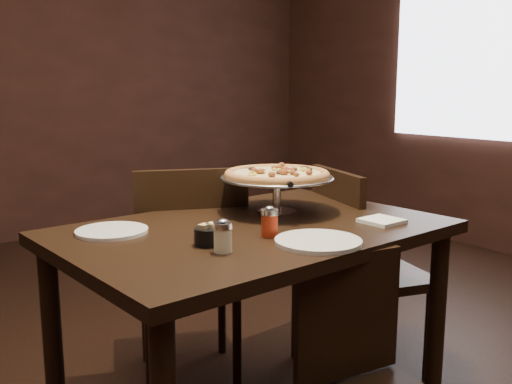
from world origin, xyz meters
TOP-DOWN VIEW (x-y plane):
  - room at (0.06, 0.03)m, footprint 6.04×7.04m
  - dining_table at (-0.08, -0.01)m, footprint 1.37×0.96m
  - pizza_stand at (0.12, 0.11)m, footprint 0.44×0.44m
  - parmesan_shaker at (-0.34, -0.22)m, footprint 0.06×0.06m
  - pepper_flake_shaker at (-0.12, -0.16)m, footprint 0.06×0.06m
  - packet_caddy at (-0.34, -0.13)m, footprint 0.09×0.09m
  - napkin_stack at (0.32, -0.25)m, footprint 0.14×0.14m
  - plate_left at (-0.52, 0.19)m, footprint 0.24×0.24m
  - plate_near at (-0.05, -0.32)m, footprint 0.27×0.27m
  - serving_spatula at (0.05, -0.04)m, footprint 0.17×0.17m
  - chair_far at (-0.05, 0.49)m, footprint 0.60×0.60m
  - chair_near at (-0.04, -0.53)m, footprint 0.43×0.43m
  - chair_side at (0.62, 0.12)m, footprint 0.56×0.56m

SIDE VIEW (x-z plane):
  - chair_near at x=-0.04m, z-range 0.04..0.85m
  - chair_side at x=0.62m, z-range 0.04..1.00m
  - chair_far at x=-0.05m, z-range 0.05..1.03m
  - dining_table at x=-0.08m, z-range 0.30..1.13m
  - plate_left at x=-0.52m, z-range 0.83..0.84m
  - plate_near at x=-0.05m, z-range 0.83..0.84m
  - napkin_stack at x=0.32m, z-range 0.83..0.84m
  - packet_caddy at x=-0.34m, z-range 0.82..0.89m
  - parmesan_shaker at x=-0.34m, z-range 0.82..0.92m
  - pepper_flake_shaker at x=-0.12m, z-range 0.82..0.92m
  - serving_spatula at x=0.05m, z-range 0.96..0.98m
  - pizza_stand at x=0.12m, z-range 0.88..1.06m
  - room at x=0.06m, z-range -0.02..2.82m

